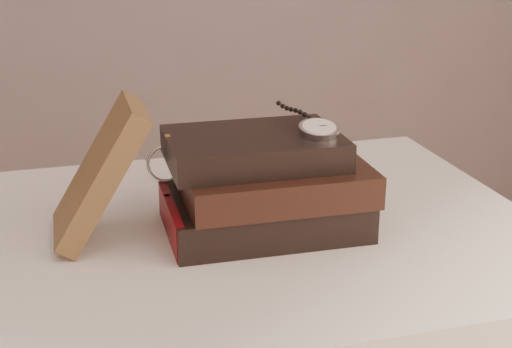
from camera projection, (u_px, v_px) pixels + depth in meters
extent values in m
cube|color=silver|center=(157.00, 249.00, 0.95)|extent=(1.00, 0.60, 0.04)
cube|color=white|center=(159.00, 290.00, 0.97)|extent=(0.88, 0.49, 0.08)
cylinder|color=white|center=(380.00, 343.00, 1.42)|extent=(0.05, 0.05, 0.71)
cube|color=black|center=(263.00, 211.00, 0.95)|extent=(0.25, 0.18, 0.05)
cube|color=#ECE4C1|center=(266.00, 211.00, 0.95)|extent=(0.24, 0.16, 0.04)
cube|color=gold|center=(167.00, 213.00, 0.95)|extent=(0.01, 0.01, 0.05)
cube|color=maroon|center=(171.00, 220.00, 0.93)|extent=(0.01, 0.16, 0.05)
cube|color=black|center=(275.00, 180.00, 0.93)|extent=(0.24, 0.16, 0.04)
cube|color=#ECE4C1|center=(277.00, 180.00, 0.93)|extent=(0.23, 0.15, 0.03)
cube|color=gold|center=(183.00, 182.00, 0.93)|extent=(0.01, 0.01, 0.04)
cube|color=black|center=(254.00, 148.00, 0.93)|extent=(0.22, 0.15, 0.04)
cube|color=#ECE4C1|center=(256.00, 148.00, 0.93)|extent=(0.21, 0.14, 0.03)
cube|color=gold|center=(168.00, 149.00, 0.93)|extent=(0.01, 0.01, 0.04)
cube|color=#49331C|center=(100.00, 172.00, 0.90)|extent=(0.12, 0.12, 0.18)
cylinder|color=silver|center=(319.00, 130.00, 0.92)|extent=(0.05, 0.05, 0.02)
cylinder|color=white|center=(319.00, 127.00, 0.92)|extent=(0.04, 0.04, 0.01)
torus|color=silver|center=(319.00, 127.00, 0.92)|extent=(0.05, 0.05, 0.01)
cylinder|color=silver|center=(311.00, 124.00, 0.95)|extent=(0.01, 0.01, 0.01)
cube|color=black|center=(318.00, 125.00, 0.92)|extent=(0.00, 0.01, 0.00)
cube|color=black|center=(323.00, 126.00, 0.92)|extent=(0.01, 0.00, 0.00)
sphere|color=black|center=(309.00, 118.00, 0.95)|extent=(0.01, 0.01, 0.01)
sphere|color=black|center=(305.00, 115.00, 0.96)|extent=(0.01, 0.01, 0.01)
sphere|color=black|center=(300.00, 112.00, 0.97)|extent=(0.01, 0.01, 0.01)
sphere|color=black|center=(296.00, 110.00, 0.98)|extent=(0.01, 0.01, 0.01)
sphere|color=black|center=(291.00, 109.00, 0.99)|extent=(0.01, 0.01, 0.01)
sphere|color=black|center=(287.00, 108.00, 1.00)|extent=(0.01, 0.01, 0.01)
sphere|color=black|center=(283.00, 106.00, 1.01)|extent=(0.01, 0.01, 0.01)
sphere|color=black|center=(279.00, 103.00, 1.02)|extent=(0.01, 0.01, 0.01)
torus|color=silver|center=(165.00, 164.00, 0.98)|extent=(0.05, 0.02, 0.05)
torus|color=silver|center=(205.00, 161.00, 0.99)|extent=(0.05, 0.02, 0.05)
cylinder|color=silver|center=(185.00, 160.00, 0.99)|extent=(0.01, 0.00, 0.00)
cylinder|color=silver|center=(143.00, 157.00, 1.03)|extent=(0.01, 0.11, 0.03)
cylinder|color=silver|center=(213.00, 151.00, 1.05)|extent=(0.01, 0.11, 0.03)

